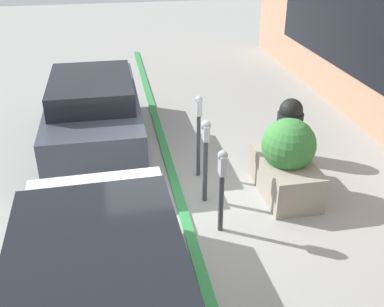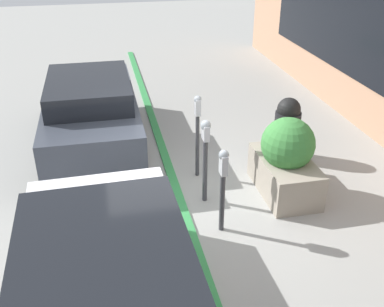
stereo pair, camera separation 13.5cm
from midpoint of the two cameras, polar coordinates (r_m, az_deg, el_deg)
ground_plane at (r=7.52m, az=-1.38°, el=-6.30°), size 40.00×40.00×0.00m
curb_strip at (r=7.49m, az=-1.99°, el=-6.24°), size 19.00×0.16×0.04m
parking_meter_nearest at (r=6.45m, az=3.35°, el=-3.21°), size 0.18×0.15×1.36m
parking_meter_second at (r=7.10m, az=1.17°, el=0.72°), size 0.19×0.17×1.46m
parking_meter_middle at (r=7.83m, az=0.21°, el=3.68°), size 0.15×0.13×1.55m
planter_box at (r=7.65m, az=11.36°, el=-0.90°), size 1.47×0.89×1.36m
parked_car_middle at (r=9.27m, az=-13.11°, el=5.53°), size 4.23×1.84×1.49m
trash_bin at (r=8.83m, az=11.53°, el=3.21°), size 0.50×0.50×1.22m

